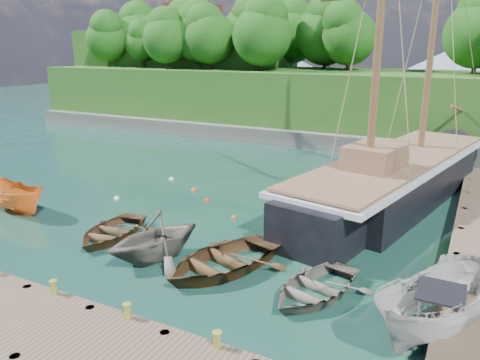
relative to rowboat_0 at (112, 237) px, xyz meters
The scene contains 21 objects.
ground 3.58m from the rowboat_0, ahead, with size 160.00×160.00×0.00m, color #163E2B.
dock_near 8.78m from the rowboat_0, 50.63° to the right, with size 20.00×3.20×1.10m.
bollard_1 5.96m from the rowboat_0, 64.51° to the right, with size 0.26×0.26×0.45m, color olive.
bollard_2 7.74m from the rowboat_0, 44.04° to the right, with size 0.26×0.26×0.45m, color olive.
rowboat_0 is the anchor object (origin of this frame).
rowboat_1 3.18m from the rowboat_0, 15.12° to the right, with size 3.49×4.04×2.13m, color #6E665C.
rowboat_2 5.93m from the rowboat_0, ahead, with size 3.62×5.07×1.05m, color #53381F.
rowboat_3 9.66m from the rowboat_0, ahead, with size 2.94×4.12×0.85m, color #6F675D.
motorboat_orange 6.69m from the rowboat_0, behind, with size 1.69×4.49×1.73m, color orange.
cabin_boat_white 13.62m from the rowboat_0, ahead, with size 2.05×5.45×2.11m, color #BBBCB6.
schooner 15.12m from the rowboat_0, 47.57° to the left, with size 8.34×25.75×18.77m.
mooring_buoy_0 5.54m from the rowboat_0, 129.47° to the left, with size 0.32×0.32×0.32m, color white.
mooring_buoy_1 6.36m from the rowboat_0, 79.53° to the left, with size 0.33×0.33×0.33m, color red.
mooring_buoy_2 5.93m from the rowboat_0, 51.31° to the left, with size 0.30×0.30×0.30m, color #E14720.
mooring_buoy_3 8.99m from the rowboat_0, 35.66° to the left, with size 0.30×0.30×0.30m, color silver.
mooring_buoy_4 7.59m from the rowboat_0, 94.28° to the left, with size 0.34×0.34×0.34m, color #F05B23.
mooring_buoy_5 10.07m from the rowboat_0, 69.34° to the left, with size 0.36×0.36×0.36m, color red.
mooring_buoy_6 9.44m from the rowboat_0, 109.24° to the left, with size 0.33×0.33×0.33m, color white.
mooring_buoy_7 7.27m from the rowboat_0, 19.40° to the left, with size 0.34×0.34×0.34m, color orange.
headland 32.91m from the rowboat_0, 106.67° to the left, with size 51.00×19.31×12.90m.
distant_ridge 70.30m from the rowboat_0, 83.56° to the left, with size 117.00×40.00×10.00m.
Camera 1 is at (10.40, -14.20, 8.16)m, focal length 35.00 mm.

